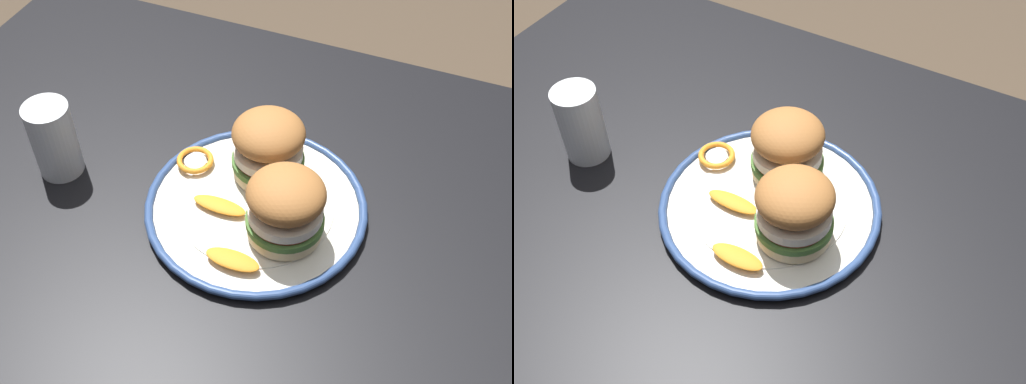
# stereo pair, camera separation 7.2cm
# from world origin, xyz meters

# --- Properties ---
(dining_table) EXTENTS (1.26, 0.93, 0.76)m
(dining_table) POSITION_xyz_m (0.00, 0.00, 0.66)
(dining_table) COLOR black
(dining_table) RESTS_ON ground
(dinner_plate) EXTENTS (0.31, 0.31, 0.02)m
(dinner_plate) POSITION_xyz_m (-0.01, 0.04, 0.77)
(dinner_plate) COLOR silver
(dinner_plate) RESTS_ON dining_table
(sandwich_half_left) EXTENTS (0.14, 0.14, 0.10)m
(sandwich_half_left) POSITION_xyz_m (-0.02, 0.11, 0.83)
(sandwich_half_left) COLOR beige
(sandwich_half_left) RESTS_ON dinner_plate
(sandwich_half_right) EXTENTS (0.14, 0.14, 0.10)m
(sandwich_half_right) POSITION_xyz_m (0.04, 0.01, 0.83)
(sandwich_half_right) COLOR beige
(sandwich_half_right) RESTS_ON dinner_plate
(orange_peel_curled) EXTENTS (0.07, 0.07, 0.01)m
(orange_peel_curled) POSITION_xyz_m (-0.12, 0.08, 0.78)
(orange_peel_curled) COLOR orange
(orange_peel_curled) RESTS_ON dinner_plate
(orange_peel_strip_long) EXTENTS (0.08, 0.03, 0.01)m
(orange_peel_strip_long) POSITION_xyz_m (-0.05, 0.02, 0.78)
(orange_peel_strip_long) COLOR orange
(orange_peel_strip_long) RESTS_ON dinner_plate
(orange_peel_strip_short) EXTENTS (0.07, 0.03, 0.01)m
(orange_peel_strip_short) POSITION_xyz_m (0.00, -0.06, 0.78)
(orange_peel_strip_short) COLOR orange
(orange_peel_strip_short) RESTS_ON dinner_plate
(drinking_glass) EXTENTS (0.07, 0.07, 0.12)m
(drinking_glass) POSITION_xyz_m (-0.31, 0.01, 0.81)
(drinking_glass) COLOR white
(drinking_glass) RESTS_ON dining_table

